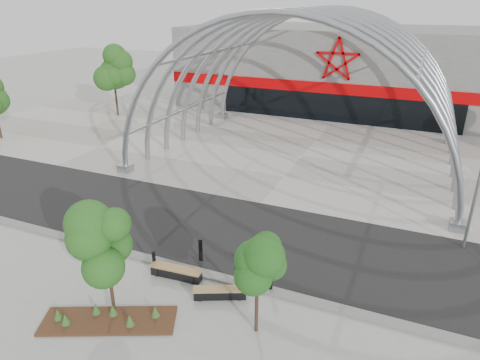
# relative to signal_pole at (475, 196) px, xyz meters

# --- Properties ---
(ground) EXTENTS (140.00, 140.00, 0.00)m
(ground) POSITION_rel_signal_pole_xyz_m (-10.21, -6.37, -2.62)
(ground) COLOR #979892
(ground) RESTS_ON ground
(road) EXTENTS (140.00, 7.00, 0.02)m
(road) POSITION_rel_signal_pole_xyz_m (-10.21, -2.87, -2.61)
(road) COLOR black
(road) RESTS_ON ground
(forecourt) EXTENTS (60.00, 17.00, 0.04)m
(forecourt) POSITION_rel_signal_pole_xyz_m (-10.21, 9.13, -2.60)
(forecourt) COLOR #9B948B
(forecourt) RESTS_ON ground
(kerb) EXTENTS (60.00, 0.50, 0.12)m
(kerb) POSITION_rel_signal_pole_xyz_m (-10.21, -6.62, -2.56)
(kerb) COLOR slate
(kerb) RESTS_ON ground
(arena_building) EXTENTS (34.00, 15.24, 8.00)m
(arena_building) POSITION_rel_signal_pole_xyz_m (-10.21, 27.08, 1.37)
(arena_building) COLOR slate
(arena_building) RESTS_ON ground
(vault_canopy) EXTENTS (20.80, 15.80, 20.36)m
(vault_canopy) POSITION_rel_signal_pole_xyz_m (-10.21, 9.13, -2.60)
(vault_canopy) COLOR gray
(vault_canopy) RESTS_ON ground
(planting_bed) EXTENTS (4.86, 3.23, 0.50)m
(planting_bed) POSITION_rel_signal_pole_xyz_m (-11.87, -10.45, -2.50)
(planting_bed) COLOR #392016
(planting_bed) RESTS_ON ground
(signal_pole) EXTENTS (0.22, 0.71, 5.01)m
(signal_pole) POSITION_rel_signal_pole_xyz_m (0.00, 0.00, 0.00)
(signal_pole) COLOR slate
(signal_pole) RESTS_ON ground
(street_tree_0) EXTENTS (1.73, 1.73, 3.93)m
(street_tree_0) POSITION_rel_signal_pole_xyz_m (-12.04, -9.86, 0.21)
(street_tree_0) COLOR black
(street_tree_0) RESTS_ON ground
(street_tree_1) EXTENTS (1.55, 1.55, 3.66)m
(street_tree_1) POSITION_rel_signal_pole_xyz_m (-6.85, -8.78, 0.01)
(street_tree_1) COLOR black
(street_tree_1) RESTS_ON ground
(bench_0) EXTENTS (2.24, 0.64, 0.46)m
(bench_0) POSITION_rel_signal_pole_xyz_m (-10.98, -7.21, -2.39)
(bench_0) COLOR black
(bench_0) RESTS_ON ground
(bench_1) EXTENTS (2.04, 1.26, 0.43)m
(bench_1) POSITION_rel_signal_pole_xyz_m (-8.77, -7.69, -2.41)
(bench_1) COLOR black
(bench_1) RESTS_ON ground
(bollard_0) EXTENTS (0.17, 0.17, 1.06)m
(bollard_0) POSITION_rel_signal_pole_xyz_m (-15.48, -6.23, -2.09)
(bollard_0) COLOR black
(bollard_0) RESTS_ON ground
(bollard_1) EXTENTS (0.17, 0.17, 1.08)m
(bollard_1) POSITION_rel_signal_pole_xyz_m (-10.63, -5.73, -2.08)
(bollard_1) COLOR black
(bollard_1) RESTS_ON ground
(bollard_2) EXTENTS (0.15, 0.15, 0.92)m
(bollard_2) POSITION_rel_signal_pole_xyz_m (-12.10, -7.13, -2.16)
(bollard_2) COLOR black
(bollard_2) RESTS_ON ground
(bollard_3) EXTENTS (0.16, 0.16, 1.03)m
(bollard_3) POSITION_rel_signal_pole_xyz_m (-8.34, -7.03, -2.10)
(bollard_3) COLOR black
(bollard_3) RESTS_ON ground
(bollard_4) EXTENTS (0.17, 0.17, 1.09)m
(bollard_4) POSITION_rel_signal_pole_xyz_m (-7.13, -6.53, -2.07)
(bollard_4) COLOR black
(bollard_4) RESTS_ON ground
(bg_tree_0) EXTENTS (3.00, 3.00, 6.45)m
(bg_tree_0) POSITION_rel_signal_pole_xyz_m (-30.21, 13.63, 2.02)
(bg_tree_0) COLOR black
(bg_tree_0) RESTS_ON ground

